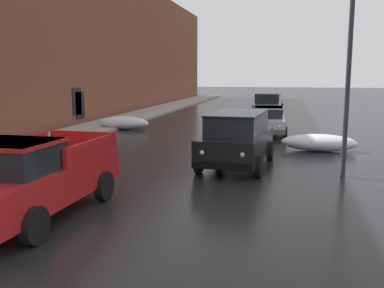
% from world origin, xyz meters
% --- Properties ---
extents(left_sidewalk_slab, '(2.85, 80.00, 0.15)m').
position_xyz_m(left_sidewalk_slab, '(-6.75, 18.00, 0.07)').
color(left_sidewalk_slab, gray).
rests_on(left_sidewalk_slab, ground).
extents(brick_townhouse_facade, '(0.63, 80.00, 10.53)m').
position_xyz_m(brick_townhouse_facade, '(-8.67, 18.00, 5.26)').
color(brick_townhouse_facade, brown).
rests_on(brick_townhouse_facade, ground).
extents(snow_bank_near_corner_left, '(2.85, 1.04, 0.72)m').
position_xyz_m(snow_bank_near_corner_left, '(-5.19, 22.25, 0.35)').
color(snow_bank_near_corner_left, white).
rests_on(snow_bank_near_corner_left, ground).
extents(snow_bank_along_left_kerb, '(2.96, 1.16, 0.69)m').
position_xyz_m(snow_bank_along_left_kerb, '(5.04, 17.42, 0.34)').
color(snow_bank_along_left_kerb, white).
rests_on(snow_bank_along_left_kerb, ground).
extents(pickup_truck_red_approaching_near_lane, '(2.34, 4.96, 1.76)m').
position_xyz_m(pickup_truck_red_approaching_near_lane, '(-1.61, 7.61, 0.88)').
color(pickup_truck_red_approaching_near_lane, red).
rests_on(pickup_truck_red_approaching_near_lane, ground).
extents(suv_black_parked_kerbside_close, '(2.33, 4.57, 1.82)m').
position_xyz_m(suv_black_parked_kerbside_close, '(2.18, 13.81, 0.99)').
color(suv_black_parked_kerbside_close, black).
rests_on(suv_black_parked_kerbside_close, ground).
extents(sedan_silver_parked_kerbside_mid, '(1.93, 3.98, 1.42)m').
position_xyz_m(sedan_silver_parked_kerbside_mid, '(2.84, 21.62, 0.75)').
color(sedan_silver_parked_kerbside_mid, '#B7B7BC').
rests_on(sedan_silver_parked_kerbside_mid, ground).
extents(suv_grey_parked_far_down_block, '(2.02, 4.54, 1.82)m').
position_xyz_m(suv_grey_parked_far_down_block, '(2.44, 29.17, 0.99)').
color(suv_grey_parked_far_down_block, slate).
rests_on(suv_grey_parked_far_down_block, ground).
extents(sedan_red_queued_behind_truck, '(2.07, 4.39, 1.42)m').
position_xyz_m(sedan_red_queued_behind_truck, '(2.37, 35.70, 0.75)').
color(sedan_red_queued_behind_truck, red).
rests_on(sedan_red_queued_behind_truck, ground).
extents(street_lamp_post, '(0.44, 0.24, 5.94)m').
position_xyz_m(street_lamp_post, '(5.48, 12.96, 3.32)').
color(street_lamp_post, '#28282D').
rests_on(street_lamp_post, ground).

